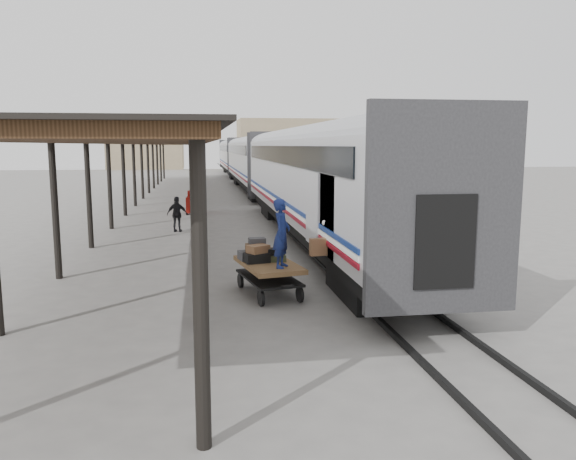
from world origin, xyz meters
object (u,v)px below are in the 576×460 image
(baggage_cart, at_px, (269,270))
(pedestrian, at_px, (177,214))
(luggage_tug, at_px, (195,203))
(porter, at_px, (282,233))

(baggage_cart, distance_m, pedestrian, 11.58)
(luggage_tug, bearing_deg, pedestrian, -91.15)
(luggage_tug, distance_m, porter, 19.03)
(pedestrian, bearing_deg, luggage_tug, -82.84)
(luggage_tug, relative_size, pedestrian, 0.95)
(porter, xyz_separation_m, pedestrian, (-2.99, 11.90, -0.91))
(luggage_tug, xyz_separation_m, pedestrian, (-0.72, -6.96, 0.21))
(baggage_cart, bearing_deg, luggage_tug, 85.29)
(porter, relative_size, pedestrian, 1.07)
(porter, height_order, pedestrian, porter)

